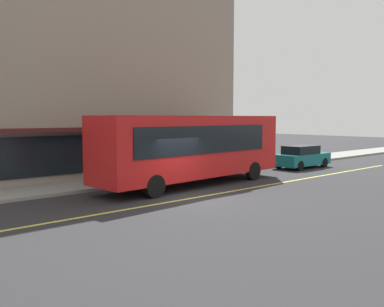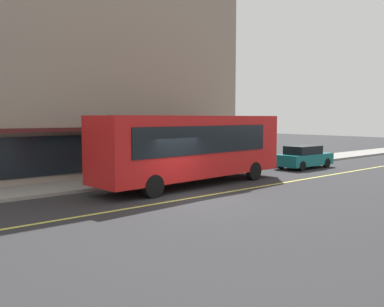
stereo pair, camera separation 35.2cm
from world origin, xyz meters
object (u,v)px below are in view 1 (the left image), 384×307
(traffic_light, at_px, (138,135))
(pedestrian_waiting, at_px, (184,155))
(bus, at_px, (194,146))
(car_teal, at_px, (302,157))

(traffic_light, relative_size, pedestrian_waiting, 1.93)
(bus, bearing_deg, traffic_light, 126.66)
(bus, distance_m, pedestrian_waiting, 4.66)
(bus, relative_size, pedestrian_waiting, 6.81)
(bus, height_order, traffic_light, bus)
(traffic_light, height_order, car_teal, traffic_light)
(car_teal, distance_m, pedestrian_waiting, 8.38)
(car_teal, relative_size, pedestrian_waiting, 2.61)
(traffic_light, bearing_deg, pedestrian_waiting, 18.94)
(traffic_light, xyz_separation_m, pedestrian_waiting, (4.28, 1.47, -1.39))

